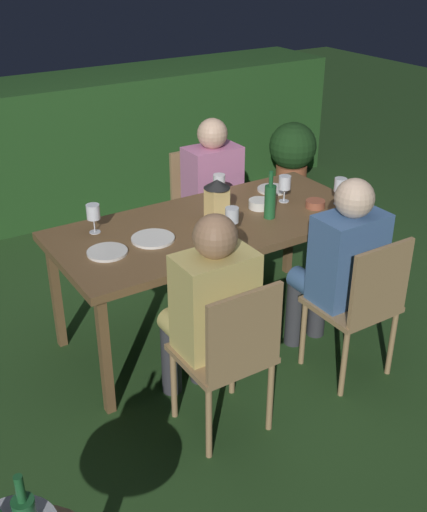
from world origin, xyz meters
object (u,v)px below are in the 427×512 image
(chair_side_left_b, at_px, (361,302))
(plate_a, at_px, (107,252))
(chair_side_right_b, at_px, (203,203))
(green_bottle_on_table, at_px, (270,201))
(dining_table, at_px, (214,231))
(wine_glass_d, at_px, (93,213))
(wine_glass_e, at_px, (219,182))
(person_in_pink, at_px, (217,192))
(bowl_bread, at_px, (315,204))
(lantern_centerpiece, at_px, (217,199))
(plate_c, at_px, (273,189))
(chair_side_left_a, at_px, (230,352))
(wine_glass_a, at_px, (285,184))
(plate_b, at_px, (153,239))
(person_in_blue, at_px, (339,263))
(potted_plant_by_hedge, at_px, (292,152))
(person_in_mustard, at_px, (208,307))
(bowl_olives, at_px, (259,204))
(wine_glass_c, at_px, (232,217))
(wine_glass_b, at_px, (340,186))

(chair_side_left_b, distance_m, plate_a, 1.39)
(chair_side_right_b, xyz_separation_m, green_bottle_on_table, (-0.11, -0.94, 0.37))
(dining_table, relative_size, chair_side_right_b, 2.18)
(wine_glass_d, relative_size, wine_glass_e, 1.00)
(chair_side_left_b, bearing_deg, person_in_pink, 90.00)
(chair_side_left_b, distance_m, bowl_bread, 0.76)
(dining_table, relative_size, plate_a, 8.74)
(chair_side_left_b, relative_size, lantern_centerpiece, 3.28)
(plate_c, bearing_deg, wine_glass_e, 172.32)
(chair_side_left_a, height_order, plate_c, chair_side_left_a)
(wine_glass_a, xyz_separation_m, plate_c, (0.05, 0.19, -0.11))
(dining_table, xyz_separation_m, wine_glass_e, (0.21, 0.27, 0.17))
(chair_side_left_a, relative_size, plate_b, 3.61)
(person_in_blue, relative_size, wine_glass_d, 6.80)
(person_in_blue, xyz_separation_m, chair_side_right_b, (0.00, 1.44, -0.15))
(plate_b, height_order, plate_c, same)
(potted_plant_by_hedge, bearing_deg, person_in_mustard, -136.01)
(wine_glass_a, distance_m, wine_glass_e, 0.41)
(chair_side_left_b, xyz_separation_m, potted_plant_by_hedge, (1.54, 2.51, -0.11))
(dining_table, distance_m, person_in_pink, 0.76)
(dining_table, bearing_deg, potted_plant_by_hedge, 40.61)
(bowl_bread, xyz_separation_m, potted_plant_by_hedge, (1.32, 1.84, -0.40))
(person_in_pink, distance_m, bowl_bread, 0.82)
(plate_a, relative_size, plate_c, 1.08)
(plate_a, xyz_separation_m, bowl_olives, (1.04, 0.07, 0.02))
(wine_glass_d, bearing_deg, green_bottle_on_table, -20.67)
(green_bottle_on_table, bearing_deg, chair_side_right_b, 83.30)
(green_bottle_on_table, xyz_separation_m, wine_glass_e, (-0.10, 0.39, 0.01))
(wine_glass_e, bearing_deg, chair_side_left_b, -78.94)
(dining_table, distance_m, wine_glass_c, 0.28)
(person_in_mustard, height_order, potted_plant_by_hedge, person_in_mustard)
(wine_glass_c, height_order, wine_glass_e, same)
(person_in_pink, relative_size, wine_glass_a, 6.80)
(chair_side_left_a, xyz_separation_m, plate_b, (0.01, 0.79, 0.27))
(chair_side_right_b, xyz_separation_m, wine_glass_c, (-0.44, -1.03, 0.38))
(person_in_blue, relative_size, plate_a, 5.31)
(person_in_blue, relative_size, bowl_bread, 9.61)
(wine_glass_b, height_order, plate_c, wine_glass_b)
(person_in_blue, xyz_separation_m, plate_a, (-1.12, 0.58, 0.12))
(bowl_olives, relative_size, bowl_bread, 1.12)
(wine_glass_b, xyz_separation_m, plate_b, (-1.22, 0.16, -0.11))
(potted_plant_by_hedge, bearing_deg, chair_side_left_a, -133.68)
(person_in_blue, height_order, green_bottle_on_table, person_in_blue)
(bowl_bread, bearing_deg, chair_side_left_b, -108.41)
(lantern_centerpiece, relative_size, bowl_olives, 1.98)
(person_in_mustard, xyz_separation_m, bowl_olives, (0.78, 0.65, 0.14))
(person_in_pink, distance_m, wine_glass_c, 0.97)
(wine_glass_a, height_order, plate_c, wine_glass_a)
(person_in_mustard, bearing_deg, green_bottle_on_table, 33.99)
(person_in_mustard, relative_size, chair_side_right_b, 1.32)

